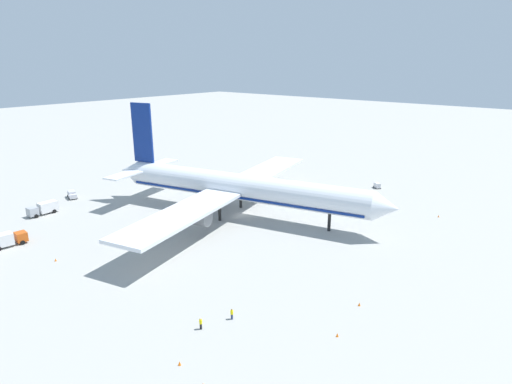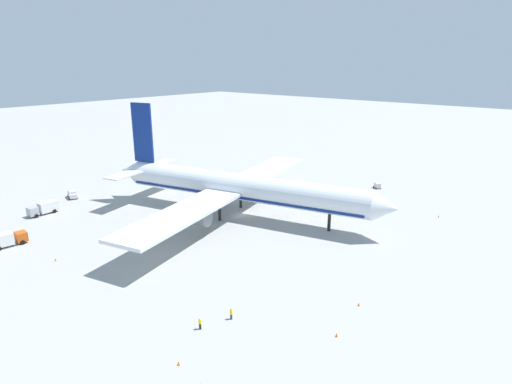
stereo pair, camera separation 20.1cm
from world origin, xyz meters
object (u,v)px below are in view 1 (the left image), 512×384
object	(u,v)px
service_truck_0	(43,208)
ground_worker_3	(232,314)
baggage_cart_0	(377,185)
traffic_cone_3	(56,260)
traffic_cone_4	(180,363)
service_truck_4	(7,239)
ground_worker_1	(201,323)
service_van	(72,194)
airliner	(236,187)
traffic_cone_1	(359,304)
traffic_cone_2	(337,335)
traffic_cone_0	(439,216)

from	to	relation	value
service_truck_0	ground_worker_3	size ratio (longest dim) A/B	4.15
baggage_cart_0	traffic_cone_3	bearing A→B (deg)	-106.95
traffic_cone_4	traffic_cone_3	bearing A→B (deg)	173.93
service_truck_0	service_truck_4	size ratio (longest dim) A/B	1.00
ground_worker_1	service_truck_0	bearing A→B (deg)	172.75
service_van	traffic_cone_3	bearing A→B (deg)	-32.27
airliner	traffic_cone_1	xyz separation A→B (m)	(40.97, -17.95, -6.64)
service_van	traffic_cone_2	bearing A→B (deg)	-5.60
service_van	traffic_cone_0	distance (m)	93.25
service_truck_4	ground_worker_1	bearing A→B (deg)	6.24
ground_worker_3	traffic_cone_4	size ratio (longest dim) A/B	3.01
service_van	traffic_cone_2	size ratio (longest dim) A/B	8.62
traffic_cone_0	service_van	bearing A→B (deg)	-149.48
ground_worker_3	traffic_cone_1	xyz separation A→B (m)	(12.36, 14.78, -0.56)
service_truck_4	ground_worker_3	xyz separation A→B (m)	(51.17, 9.88, -0.69)
airliner	traffic_cone_3	size ratio (longest dim) A/B	133.35
ground_worker_1	service_truck_4	bearing A→B (deg)	-173.76
traffic_cone_3	traffic_cone_4	distance (m)	39.44
ground_worker_1	traffic_cone_0	bearing A→B (deg)	80.80
service_truck_0	service_van	xyz separation A→B (m)	(-6.94, 10.80, -0.51)
service_van	baggage_cart_0	bearing A→B (deg)	45.95
baggage_cart_0	service_van	bearing A→B (deg)	-134.05
traffic_cone_4	ground_worker_3	bearing A→B (deg)	98.73
baggage_cart_0	ground_worker_1	bearing A→B (deg)	-82.26
ground_worker_1	airliner	bearing A→B (deg)	125.93
traffic_cone_4	service_van	bearing A→B (deg)	160.75
service_van	ground_worker_3	size ratio (longest dim) A/B	2.87
traffic_cone_1	airliner	bearing A→B (deg)	156.34
airliner	service_truck_0	xyz separation A→B (m)	(-35.72, -29.22, -5.38)
ground_worker_1	traffic_cone_2	distance (m)	18.49
traffic_cone_2	airliner	bearing A→B (deg)	147.64
baggage_cart_0	airliner	bearing A→B (deg)	-110.85
ground_worker_1	traffic_cone_4	bearing A→B (deg)	-63.33
airliner	traffic_cone_1	distance (m)	45.22
service_truck_0	traffic_cone_0	xyz separation A→B (m)	(73.39, 58.15, -1.26)
baggage_cart_0	traffic_cone_3	world-z (taller)	baggage_cart_0
traffic_cone_2	traffic_cone_3	xyz separation A→B (m)	(-51.09, -13.00, 0.00)
service_van	ground_worker_3	distance (m)	72.69
traffic_cone_1	traffic_cone_2	distance (m)	8.87
airliner	service_van	xyz separation A→B (m)	(-42.66, -18.42, -5.89)
ground_worker_3	traffic_cone_4	world-z (taller)	ground_worker_3
traffic_cone_1	baggage_cart_0	bearing A→B (deg)	112.38
traffic_cone_0	traffic_cone_2	distance (m)	55.85
baggage_cart_0	ground_worker_1	distance (m)	80.30
ground_worker_3	traffic_cone_3	xyz separation A→B (m)	(-37.50, -7.01, -0.56)
traffic_cone_0	service_truck_4	bearing A→B (deg)	-130.09
ground_worker_3	traffic_cone_1	bearing A→B (deg)	50.09
service_truck_0	traffic_cone_3	bearing A→B (deg)	-21.41
service_truck_4	traffic_cone_0	world-z (taller)	service_truck_4
service_truck_4	traffic_cone_2	distance (m)	66.68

